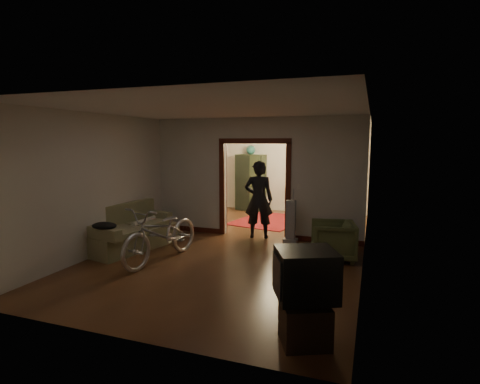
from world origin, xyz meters
The scene contains 24 objects.
floor centered at (0.00, 0.00, 0.00)m, with size 5.00×8.50×0.01m, color #402314.
ceiling centered at (0.00, 0.00, 2.80)m, with size 5.00×8.50×0.01m, color white.
wall_back centered at (0.00, 4.25, 1.40)m, with size 5.00×0.02×2.80m, color beige.
wall_left centered at (-2.50, 0.00, 1.40)m, with size 0.02×8.50×2.80m, color beige.
wall_right centered at (2.50, 0.00, 1.40)m, with size 0.02×8.50×2.80m, color beige.
partition_wall centered at (0.00, 0.75, 1.40)m, with size 5.00×0.14×2.80m, color beige.
door_casing centered at (0.00, 0.75, 1.10)m, with size 1.74×0.20×2.32m, color #40170E.
far_window centered at (0.70, 4.21, 1.55)m, with size 0.98×0.06×1.28m, color black.
chandelier centered at (0.00, 2.50, 2.35)m, with size 0.24×0.24×0.24m, color #FFE0A5.
light_switch centered at (1.05, 0.68, 1.25)m, with size 0.08×0.01×0.12m, color silver.
sofa centered at (-2.15, -1.08, 0.46)m, with size 0.90×2.00×0.92m, color olive.
rolled_paper centered at (-2.05, -0.78, 0.53)m, with size 0.10×0.10×0.79m, color beige.
jacket centered at (-2.10, -1.99, 0.68)m, with size 0.49×0.37×0.14m, color black.
bicycle centered at (-1.08, -1.63, 0.54)m, with size 0.71×2.05×1.08m, color silver.
armchair centered at (1.94, -0.45, 0.37)m, with size 0.79×0.81×0.74m, color #4D5831.
tv_stand centered at (1.96, -3.66, 0.23)m, with size 0.52×0.47×0.47m, color black.
crt_tv centered at (1.96, -3.66, 0.81)m, with size 0.63×0.56×0.54m, color black.
vacuum centered at (0.95, 0.35, 0.49)m, with size 0.30×0.24×0.98m, color gray.
person centered at (0.12, 0.66, 0.91)m, with size 0.66×0.43×1.81m, color black.
oriental_rug centered at (-0.13, 2.56, 0.01)m, with size 1.68×2.20×0.02m, color maroon.
locker centered at (-1.17, 4.04, 0.91)m, with size 0.91×0.51×1.83m, color #2B3620.
globe centered at (-1.17, 4.04, 1.94)m, with size 0.29×0.29×0.29m, color #1E5972.
desk centered at (1.20, 3.87, 0.36)m, with size 0.96×0.54×0.71m, color #341B11.
desk_chair centered at (0.41, 3.27, 0.45)m, with size 0.40×0.40×0.90m, color #341B11.
Camera 1 is at (2.60, -7.60, 2.25)m, focal length 28.00 mm.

